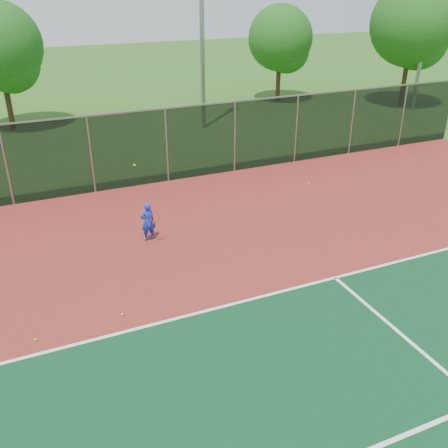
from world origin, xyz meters
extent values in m
plane|color=#275518|center=(0.00, 0.00, 0.00)|extent=(120.00, 120.00, 0.00)
cube|color=maroon|center=(0.00, 2.00, 0.01)|extent=(30.00, 20.00, 0.02)
cube|color=white|center=(2.00, 3.00, 0.03)|extent=(22.00, 0.10, 0.00)
cube|color=black|center=(0.00, 12.00, 1.52)|extent=(30.00, 0.04, 3.00)
cube|color=gray|center=(0.00, 12.00, 3.02)|extent=(30.00, 0.06, 0.06)
imported|color=#1530C5|center=(-2.16, 7.30, 0.66)|extent=(0.51, 0.37, 1.28)
cylinder|color=black|center=(-2.01, 7.05, 0.63)|extent=(0.03, 0.15, 0.27)
torus|color=#A51414|center=(-2.01, 6.95, 0.93)|extent=(0.30, 0.13, 0.29)
sphere|color=#B4D518|center=(-2.41, 7.40, 2.55)|extent=(0.07, 0.07, 0.07)
sphere|color=#B4D518|center=(-3.87, 3.66, 0.06)|extent=(0.07, 0.07, 0.07)
sphere|color=#B4D518|center=(5.12, 9.33, 0.06)|extent=(0.07, 0.07, 0.07)
sphere|color=#B4D518|center=(-5.93, 3.51, 0.06)|extent=(0.07, 0.07, 0.07)
cylinder|color=gray|center=(4.32, 19.01, 5.91)|extent=(0.24, 0.24, 11.82)
cylinder|color=gray|center=(17.84, 17.44, 5.91)|extent=(0.24, 0.24, 11.82)
cylinder|color=#331E12|center=(-5.50, 22.99, 1.28)|extent=(0.30, 0.30, 2.56)
sphere|color=#174F15|center=(-5.10, 22.69, 3.55)|extent=(3.13, 3.13, 3.13)
cylinder|color=#331E12|center=(11.42, 23.37, 1.18)|extent=(0.30, 0.30, 2.35)
sphere|color=#174F15|center=(11.42, 23.37, 4.05)|extent=(4.18, 4.18, 4.18)
sphere|color=#174F15|center=(11.82, 23.07, 3.26)|extent=(2.87, 2.87, 2.87)
cylinder|color=#331E12|center=(18.15, 18.88, 1.46)|extent=(0.30, 0.30, 2.92)
sphere|color=#174F15|center=(18.15, 18.88, 5.02)|extent=(5.18, 5.18, 5.18)
sphere|color=#174F15|center=(18.55, 18.58, 4.05)|extent=(3.56, 3.56, 3.56)
camera|label=1|loc=(-5.57, -6.62, 7.59)|focal=40.00mm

